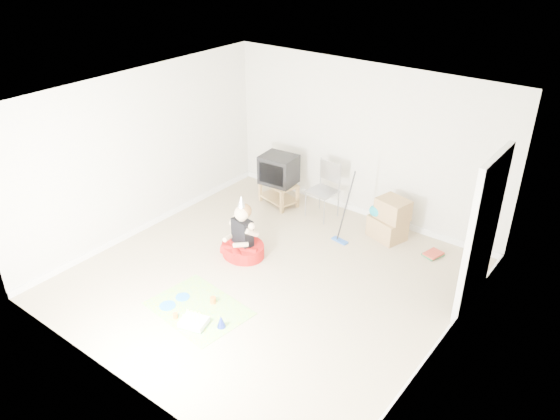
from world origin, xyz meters
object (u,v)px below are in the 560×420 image
Objects in this scene: crt_tv at (279,169)px; folding_chair at (322,191)px; tv_stand at (279,191)px; birthday_cake at (194,323)px; cardboard_boxes at (389,219)px; seated_woman at (243,243)px.

crt_tv is 0.60× the size of folding_chair.
birthday_cake is at bearing -70.37° from tv_stand.
cardboard_boxes is at bearing 3.52° from tv_stand.
crt_tv reaches higher than cardboard_boxes.
seated_woman is at bearing -70.34° from tv_stand.
seated_woman is 1.72m from birthday_cake.
cardboard_boxes reaches higher than birthday_cake.
folding_chair is 1.24m from cardboard_boxes.
crt_tv is at bearing -174.95° from folding_chair.
crt_tv reaches higher than birthday_cake.
folding_chair is 1.78m from seated_woman.
tv_stand is 0.90m from folding_chair.
tv_stand is 0.75× the size of seated_woman.
seated_woman is 2.63× the size of birthday_cake.
folding_chair is 1.42× the size of cardboard_boxes.
cardboard_boxes reaches higher than tv_stand.
folding_chair is (0.87, 0.08, -0.19)m from crt_tv.
folding_chair is (0.87, 0.08, 0.23)m from tv_stand.
crt_tv is 1.55× the size of birthday_cake.
tv_stand is 1.27× the size of crt_tv.
tv_stand is at bearing 109.66° from seated_woman.
birthday_cake is (1.17, -3.27, -0.63)m from crt_tv.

